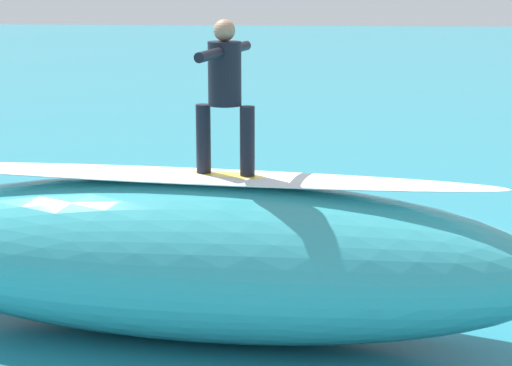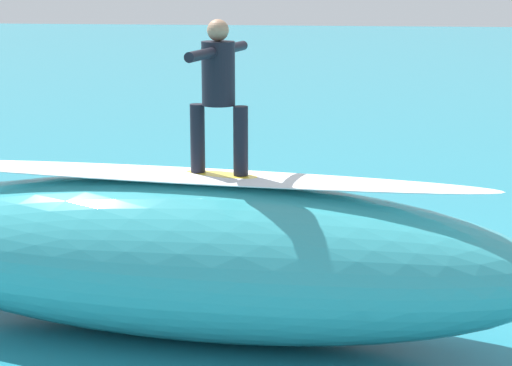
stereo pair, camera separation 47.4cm
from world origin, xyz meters
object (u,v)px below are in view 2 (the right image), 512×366
object	(u,v)px
surfboard_riding	(219,177)
surfer_riding	(218,85)
surfer_paddling	(286,232)
surfboard_paddling	(283,245)

from	to	relation	value
surfboard_riding	surfer_riding	size ratio (longest dim) A/B	1.11
surfer_riding	surfer_paddling	xyz separation A→B (m)	(-0.45, -3.59, -2.71)
surfboard_riding	surfboard_paddling	bearing A→B (deg)	-84.70
surfboard_paddling	surfer_riding	bearing A→B (deg)	11.53
surfboard_riding	surfer_riding	bearing A→B (deg)	-70.81
surfboard_riding	surfer_riding	world-z (taller)	surfer_riding
surfer_riding	surfer_paddling	size ratio (longest dim) A/B	0.98
surfboard_paddling	surfer_paddling	size ratio (longest dim) A/B	1.35
surfboard_paddling	surfer_paddling	xyz separation A→B (m)	(-0.04, -0.13, 0.18)
surfer_riding	surfer_paddling	bearing A→B (deg)	-85.12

